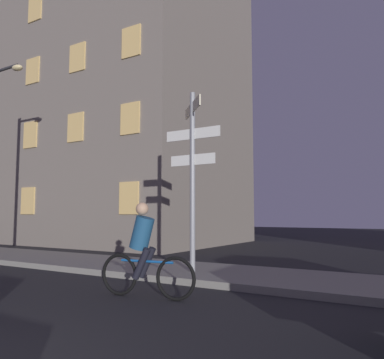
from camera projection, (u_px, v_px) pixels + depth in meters
name	position (u px, v px, depth m)	size (l,w,h in m)	color
sidewalk_kerb	(229.00, 275.00, 8.59)	(40.00, 2.51, 0.14)	gray
signpost	(193.00, 165.00, 8.85)	(1.41, 0.97, 4.05)	gray
cyclist	(144.00, 253.00, 6.67)	(1.81, 0.37, 1.61)	black
building_left_block	(119.00, 99.00, 20.71)	(11.68, 8.41, 14.92)	slate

